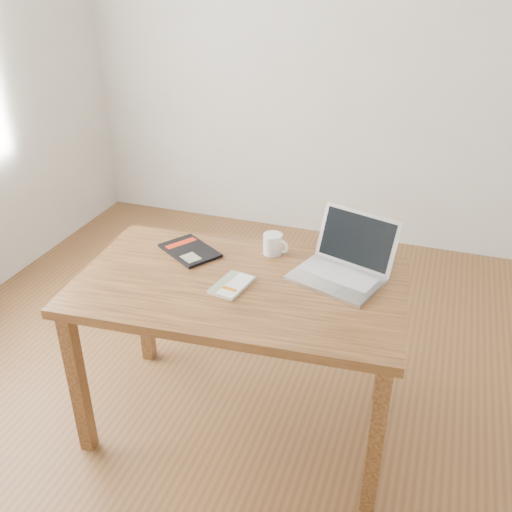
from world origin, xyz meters
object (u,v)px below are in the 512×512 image
(coffee_mug, at_px, (273,244))
(white_guidebook, at_px, (232,285))
(desk, at_px, (240,301))
(black_guidebook, at_px, (190,250))
(laptop, at_px, (343,265))

(coffee_mug, bearing_deg, white_guidebook, -87.09)
(desk, bearing_deg, coffee_mug, 74.84)
(black_guidebook, distance_m, coffee_mug, 0.37)
(white_guidebook, bearing_deg, laptop, 40.30)
(desk, height_order, coffee_mug, coffee_mug)
(coffee_mug, bearing_deg, black_guidebook, -147.46)
(black_guidebook, relative_size, laptop, 0.72)
(desk, distance_m, laptop, 0.45)
(white_guidebook, bearing_deg, coffee_mug, 87.63)
(black_guidebook, height_order, coffee_mug, coffee_mug)
(white_guidebook, xyz_separation_m, coffee_mug, (0.07, 0.32, 0.04))
(white_guidebook, relative_size, laptop, 0.47)
(laptop, distance_m, coffee_mug, 0.34)
(desk, relative_size, white_guidebook, 6.76)
(desk, xyz_separation_m, white_guidebook, (-0.02, -0.04, 0.10))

